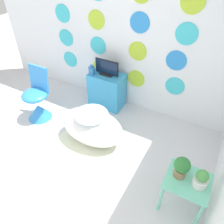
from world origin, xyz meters
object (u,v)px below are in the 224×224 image
potted_plant_left (182,167)px  potted_plant_right (201,179)px  bathtub (92,126)px  chair (38,103)px  tv (107,68)px  vase (92,70)px

potted_plant_left → potted_plant_right: 0.19m
bathtub → potted_plant_left: size_ratio=3.79×
chair → potted_plant_left: chair is taller
tv → potted_plant_left: tv is taller
chair → potted_plant_left: size_ratio=3.48×
tv → potted_plant_right: (1.67, -1.19, -0.13)m
potted_plant_right → vase: bearing=150.1°
chair → potted_plant_right: (2.43, -0.38, 0.28)m
chair → potted_plant_right: 2.48m
bathtub → vase: vase is taller
chair → tv: bearing=46.5°
tv → potted_plant_left: bearing=-38.2°
vase → potted_plant_left: (1.69, -1.07, -0.05)m
potted_plant_left → potted_plant_right: (0.19, -0.02, -0.04)m
bathtub → vase: 0.93m
tv → vase: size_ratio=2.54×
potted_plant_left → tv: bearing=141.8°
potted_plant_left → potted_plant_right: potted_plant_left is taller
chair → potted_plant_left: 2.30m
bathtub → tv: bearing=106.0°
tv → bathtub: bearing=-74.0°
potted_plant_right → potted_plant_left: bearing=174.6°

